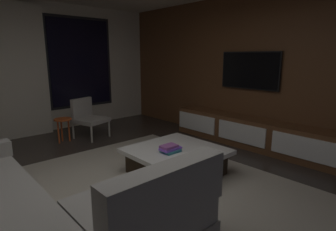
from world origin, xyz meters
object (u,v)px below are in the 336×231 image
Objects in this scene: book_stack_on_coffee_table at (170,149)px; side_stool at (63,123)px; media_console at (250,133)px; mounted_tv at (250,70)px; accent_chair_near_window at (88,116)px; sectional_couch at (28,217)px; coffee_table at (176,161)px.

book_stack_on_coffee_table is 0.62× the size of side_stool.
mounted_tv is at bearing 47.53° from media_console.
side_stool is 0.40× the size of mounted_tv.
media_console is (2.37, -2.51, -0.12)m from side_stool.
mounted_tv is at bearing -42.17° from side_stool.
media_console is (1.92, -0.03, -0.15)m from book_stack_on_coffee_table.
mounted_tv is (2.10, 0.17, 0.95)m from book_stack_on_coffee_table.
media_console is at bearing -132.47° from mounted_tv.
side_stool is at bearing -179.10° from accent_chair_near_window.
sectional_couch is 2.16× the size of coffee_table.
mounted_tv is at bearing 4.21° from coffee_table.
book_stack_on_coffee_table is 1.93m from media_console.
mounted_tv is (2.55, -2.31, 0.98)m from side_stool.
mounted_tv is (1.97, 0.14, 1.16)m from coffee_table.
media_console is 2.69× the size of mounted_tv.
accent_chair_near_window is at bearing 126.57° from media_console.
sectional_couch is 1.84m from book_stack_on_coffee_table.
side_stool is (-0.45, 2.48, -0.03)m from book_stack_on_coffee_table.
coffee_table is 1.01× the size of mounted_tv.
sectional_couch is at bearing -173.16° from book_stack_on_coffee_table.
book_stack_on_coffee_table is 2.49m from accent_chair_near_window.
coffee_table is at bearing -175.79° from mounted_tv.
side_stool reaches higher than coffee_table.
accent_chair_near_window is 1.70× the size of side_stool.
media_console is at bearing -1.70° from coffee_table.
sectional_couch is 5.43× the size of side_stool.
media_console reaches higher than coffee_table.
coffee_table is at bearing 178.30° from media_console.
book_stack_on_coffee_table is 0.25× the size of mounted_tv.
book_stack_on_coffee_table is 0.09× the size of media_console.
sectional_couch is at bearing -177.15° from media_console.
accent_chair_near_window is 0.68× the size of mounted_tv.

